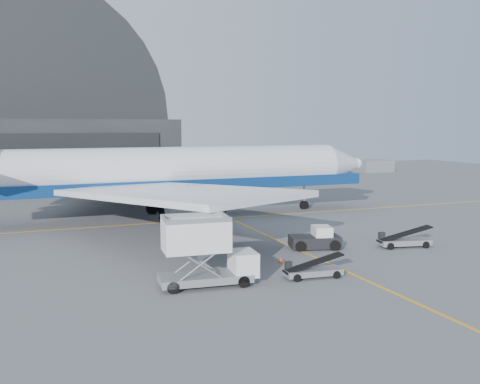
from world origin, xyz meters
name	(u,v)px	position (x,y,z in m)	size (l,w,h in m)	color
ground	(312,256)	(0.00, 0.00, 0.00)	(200.00, 200.00, 0.00)	#565659
taxi_lines	(253,229)	(0.00, 12.67, 0.01)	(80.00, 42.12, 0.02)	orange
hangar	(25,133)	(-22.00, 64.95, 9.54)	(50.00, 28.30, 28.00)	black
distant_bldg_a	(302,173)	(38.00, 72.00, 0.00)	(14.00, 8.00, 4.00)	black
distant_bldg_b	(373,172)	(55.00, 68.00, 0.00)	(8.00, 6.00, 2.80)	gray
airliner	(163,172)	(-7.19, 22.85, 5.45)	(55.51, 53.83, 19.48)	white
catering_truck	(204,253)	(-11.06, -4.81, 2.32)	(6.87, 3.09, 4.59)	gray
pushback_tug	(316,240)	(1.78, 2.39, 0.76)	(4.86, 3.54, 2.03)	black
belt_loader_a	(312,271)	(-3.20, -5.78, 0.52)	(4.52, 1.93, 1.70)	gray
belt_loader_b	(404,241)	(9.30, -0.23, 0.59)	(5.09, 2.53, 1.90)	gray
traffic_cone	(281,260)	(-3.43, -1.11, 0.23)	(0.34, 0.34, 0.49)	#F33207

